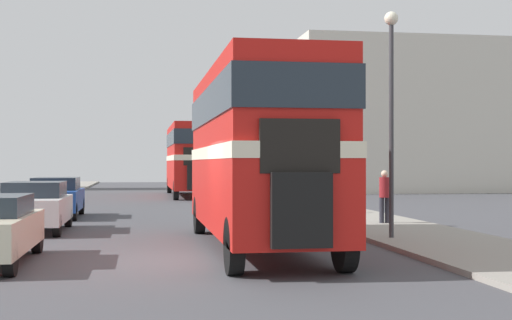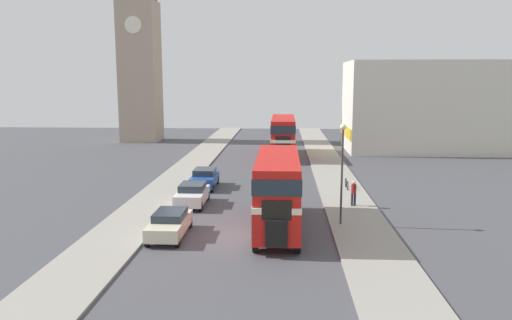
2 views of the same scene
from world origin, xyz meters
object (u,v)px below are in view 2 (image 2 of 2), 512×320
(car_parked_near, at_px, (170,223))
(car_parked_mid, at_px, (192,194))
(bus_distant, at_px, (283,134))
(bicycle_on_pavement, at_px, (347,184))
(car_parked_far, at_px, (205,178))
(street_lamp, at_px, (342,159))
(double_decker_bus, at_px, (278,186))
(pedestrian_walking, at_px, (354,192))
(church_tower, at_px, (139,28))

(car_parked_near, distance_m, car_parked_mid, 6.80)
(bus_distant, height_order, car_parked_near, bus_distant)
(bus_distant, relative_size, bicycle_on_pavement, 6.36)
(car_parked_far, distance_m, street_lamp, 14.06)
(car_parked_near, height_order, car_parked_mid, car_parked_mid)
(double_decker_bus, relative_size, street_lamp, 1.67)
(street_lamp, bearing_deg, pedestrian_walking, 72.77)
(car_parked_far, distance_m, pedestrian_walking, 12.21)
(bus_distant, relative_size, car_parked_near, 2.60)
(bus_distant, distance_m, bicycle_on_pavement, 17.43)
(bicycle_on_pavement, bearing_deg, street_lamp, -99.17)
(bicycle_on_pavement, relative_size, church_tower, 0.06)
(double_decker_bus, relative_size, bicycle_on_pavement, 5.57)
(double_decker_bus, xyz_separation_m, bus_distant, (0.29, 26.96, 0.05))
(double_decker_bus, relative_size, car_parked_far, 2.41)
(pedestrian_walking, bearing_deg, double_decker_bus, -134.62)
(car_parked_mid, relative_size, church_tower, 0.13)
(bicycle_on_pavement, bearing_deg, double_decker_bus, -116.75)
(street_lamp, bearing_deg, church_tower, 120.10)
(bus_distant, bearing_deg, car_parked_far, -110.65)
(double_decker_bus, bearing_deg, car_parked_mid, 139.08)
(bicycle_on_pavement, bearing_deg, church_tower, 129.25)
(car_parked_far, relative_size, church_tower, 0.14)
(car_parked_far, xyz_separation_m, bicycle_on_pavement, (11.10, -0.24, -0.29))
(car_parked_mid, bearing_deg, car_parked_near, -90.06)
(bus_distant, height_order, pedestrian_walking, bus_distant)
(car_parked_far, bearing_deg, pedestrian_walking, -26.98)
(double_decker_bus, height_order, car_parked_near, double_decker_bus)
(car_parked_mid, height_order, car_parked_far, car_parked_far)
(car_parked_near, bearing_deg, church_tower, 107.64)
(bus_distant, relative_size, car_parked_mid, 2.79)
(double_decker_bus, xyz_separation_m, bicycle_on_pavement, (5.23, 10.37, -2.03))
(car_parked_mid, relative_size, bicycle_on_pavement, 2.28)
(double_decker_bus, xyz_separation_m, car_parked_far, (-5.87, 10.61, -1.73))
(double_decker_bus, height_order, car_parked_far, double_decker_bus)
(street_lamp, height_order, church_tower, church_tower)
(pedestrian_walking, bearing_deg, bicycle_on_pavement, 87.65)
(car_parked_near, bearing_deg, car_parked_far, 90.13)
(double_decker_bus, xyz_separation_m, car_parked_near, (-5.84, -1.74, -1.78))
(double_decker_bus, relative_size, church_tower, 0.33)
(church_tower, bearing_deg, car_parked_mid, -69.22)
(pedestrian_walking, height_order, bicycle_on_pavement, pedestrian_walking)
(bus_distant, xyz_separation_m, pedestrian_walking, (4.72, -21.88, -1.49))
(bus_distant, xyz_separation_m, car_parked_near, (-6.13, -28.70, -1.83))
(bicycle_on_pavement, xyz_separation_m, street_lamp, (-1.54, -9.57, 3.47))
(pedestrian_walking, height_order, street_lamp, street_lamp)
(car_parked_far, bearing_deg, bus_distant, 69.35)
(pedestrian_walking, bearing_deg, church_tower, 124.52)
(car_parked_far, relative_size, pedestrian_walking, 2.41)
(car_parked_mid, distance_m, street_lamp, 10.90)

